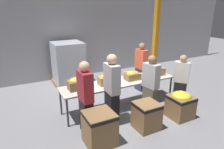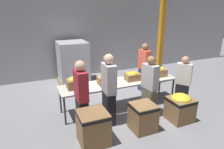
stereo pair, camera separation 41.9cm
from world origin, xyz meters
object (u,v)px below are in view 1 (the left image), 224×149
object	(u,v)px
volunteer_2	(181,81)
support_pillar	(156,30)
banana_box_1	(107,79)
volunteer_1	(86,99)
banana_box_0	(76,83)
banana_box_3	(157,71)
donation_bin_0	(99,127)
volunteer_0	(141,67)
volunteer_3	(112,91)
donation_bin_2	(181,104)
sorting_table	(120,83)
donation_bin_1	(146,115)
volunteer_4	(150,86)
pallet_stack_0	(69,64)
banana_box_2	(132,75)

from	to	relation	value
volunteer_2	support_pillar	xyz separation A→B (m)	(0.57, 1.92, 1.25)
banana_box_1	volunteer_1	distance (m)	1.14
banana_box_0	banana_box_3	distance (m)	2.55
donation_bin_0	support_pillar	bearing A→B (deg)	35.97
volunteer_0	support_pillar	world-z (taller)	support_pillar
volunteer_3	donation_bin_0	distance (m)	0.97
donation_bin_2	donation_bin_0	bearing A→B (deg)	180.00
banana_box_1	support_pillar	size ratio (longest dim) A/B	0.12
sorting_table	support_pillar	distance (m)	2.82
sorting_table	volunteer_2	bearing A→B (deg)	-23.06
volunteer_1	volunteer_3	size ratio (longest dim) A/B	0.96
banana_box_3	donation_bin_1	xyz separation A→B (m)	(-1.28, -1.20, -0.57)
banana_box_1	volunteer_0	xyz separation A→B (m)	(1.67, 0.77, -0.10)
sorting_table	banana_box_0	xyz separation A→B (m)	(-1.25, 0.03, 0.20)
volunteer_4	support_pillar	bearing A→B (deg)	-50.75
volunteer_0	donation_bin_0	size ratio (longest dim) A/B	2.30
sorting_table	pallet_stack_0	xyz separation A→B (m)	(-0.77, 2.48, 0.04)
volunteer_1	sorting_table	bearing A→B (deg)	-61.68
banana_box_1	donation_bin_1	distance (m)	1.43
support_pillar	volunteer_1	bearing A→B (deg)	-150.91
banana_box_3	volunteer_2	bearing A→B (deg)	-62.47
volunteer_3	volunteer_4	bearing A→B (deg)	-90.26
donation_bin_0	volunteer_2	bearing A→B (deg)	11.03
banana_box_1	volunteer_2	size ratio (longest dim) A/B	0.31
volunteer_0	support_pillar	distance (m)	1.57
banana_box_0	volunteer_1	distance (m)	0.76
banana_box_1	support_pillar	distance (m)	3.08
volunteer_0	pallet_stack_0	bearing A→B (deg)	-133.25
volunteer_1	volunteer_2	bearing A→B (deg)	-90.35
donation_bin_0	support_pillar	distance (m)	4.51
volunteer_0	volunteer_1	xyz separation A→B (m)	(-2.55, -1.48, 0.02)
banana_box_1	pallet_stack_0	distance (m)	2.52
donation_bin_1	donation_bin_2	size ratio (longest dim) A/B	0.92
volunteer_1	volunteer_2	size ratio (longest dim) A/B	1.12
banana_box_2	volunteer_1	distance (m)	1.83
banana_box_0	volunteer_0	bearing A→B (deg)	16.19
banana_box_1	support_pillar	bearing A→B (deg)	25.30
pallet_stack_0	banana_box_1	bearing A→B (deg)	-81.83
banana_box_1	donation_bin_2	distance (m)	2.03
volunteer_0	donation_bin_1	distance (m)	2.41
banana_box_1	volunteer_4	bearing A→B (deg)	-37.52
banana_box_2	donation_bin_0	bearing A→B (deg)	-142.64
sorting_table	pallet_stack_0	size ratio (longest dim) A/B	2.13
volunteer_4	volunteer_1	bearing A→B (deg)	80.44
banana_box_1	sorting_table	bearing A→B (deg)	1.49
donation_bin_1	banana_box_1	bearing A→B (deg)	108.81
pallet_stack_0	banana_box_2	bearing A→B (deg)	-65.04
pallet_stack_0	donation_bin_1	bearing A→B (deg)	-78.20
donation_bin_0	volunteer_1	bearing A→B (deg)	99.35
volunteer_4	donation_bin_2	size ratio (longest dim) A/B	2.28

